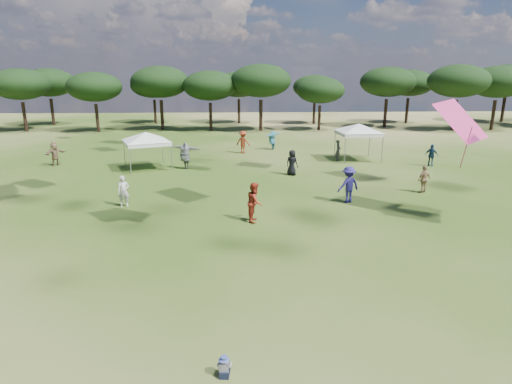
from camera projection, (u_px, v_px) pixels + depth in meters
tree_line at (252, 83)px, 51.72m from camera, size 108.78×17.63×7.77m
tent_left at (146, 134)px, 29.05m from camera, size 5.43×5.43×2.85m
tent_right at (359, 125)px, 32.05m from camera, size 6.00×6.00×3.08m
toddler at (224, 367)px, 9.17m from camera, size 0.34×0.38×0.50m
festival_crowd at (214, 158)px, 28.68m from camera, size 30.66×20.41×1.87m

